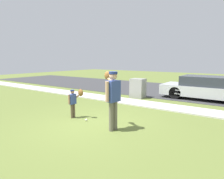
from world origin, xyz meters
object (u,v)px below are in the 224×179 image
object	(u,v)px
person_child	(75,99)
utility_cabinet	(138,88)
baseball	(86,120)
person_adult	(112,94)
parked_sedan_silver	(207,88)

from	to	relation	value
person_child	utility_cabinet	world-z (taller)	person_child
baseball	person_adult	bearing A→B (deg)	-7.96
baseball	parked_sedan_silver	xyz separation A→B (m)	(2.67, 6.44, 0.58)
utility_cabinet	parked_sedan_silver	distance (m)	3.63
person_child	utility_cabinet	xyz separation A→B (m)	(0.01, 4.79, -0.17)
person_child	utility_cabinet	distance (m)	4.79
baseball	utility_cabinet	bearing A→B (deg)	96.80
utility_cabinet	parked_sedan_silver	xyz separation A→B (m)	(3.24, 1.62, 0.09)
person_child	baseball	world-z (taller)	person_child
person_child	parked_sedan_silver	xyz separation A→B (m)	(3.25, 6.41, -0.08)
parked_sedan_silver	utility_cabinet	bearing A→B (deg)	26.60
person_adult	person_child	size ratio (longest dim) A/B	1.65
utility_cabinet	baseball	bearing A→B (deg)	-83.20
person_adult	utility_cabinet	bearing A→B (deg)	-64.21
parked_sedan_silver	baseball	bearing A→B (deg)	67.51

